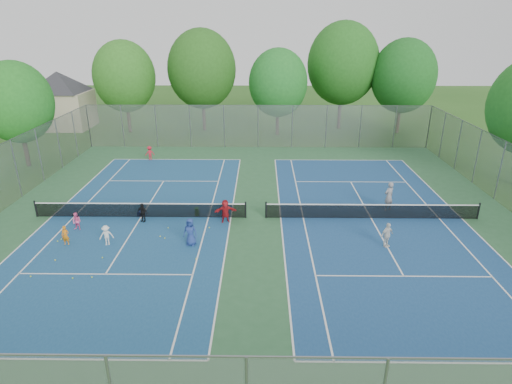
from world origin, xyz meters
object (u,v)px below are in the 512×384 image
net_right (372,212)px  instructor (389,196)px  ball_hopper (197,212)px  net_left (141,210)px  ball_crate (141,214)px

net_right → instructor: size_ratio=6.81×
net_right → ball_hopper: size_ratio=25.96×
instructor → net_left: bearing=-24.6°
instructor → ball_hopper: bearing=-24.8°
net_left → net_right: size_ratio=1.00×
net_right → ball_hopper: net_right is taller
net_left → instructor: bearing=4.7°
net_left → ball_crate: 0.39m
net_right → instructor: (1.31, 1.25, 0.49)m
net_left → net_right: (14.00, 0.00, 0.00)m
ball_crate → net_right: bearing=-0.8°
ball_hopper → net_left: bearing=-174.7°
net_right → ball_hopper: 10.64m
net_left → ball_hopper: net_left is taller
net_right → instructor: instructor is taller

